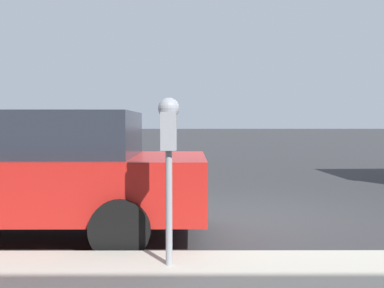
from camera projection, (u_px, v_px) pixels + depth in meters
ground_plane at (234, 219)px, 6.70m from camera, size 220.00×220.00×0.00m
parking_meter at (169, 138)px, 3.99m from camera, size 0.21×0.19×1.50m
car_red at (15, 172)px, 5.56m from camera, size 2.08×4.82×1.57m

